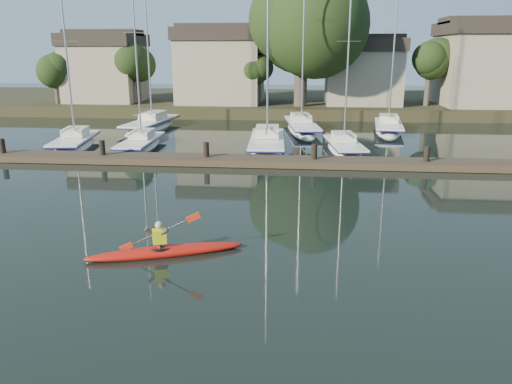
# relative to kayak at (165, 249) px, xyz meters

# --- Properties ---
(ground) EXTENTS (160.00, 160.00, 0.00)m
(ground) POSITION_rel_kayak_xyz_m (1.82, -1.04, -0.19)
(ground) COLOR black
(ground) RESTS_ON ground
(kayak) EXTENTS (4.83, 2.28, 1.57)m
(kayak) POSITION_rel_kayak_xyz_m (0.00, 0.00, 0.00)
(kayak) COLOR #B61A0E
(kayak) RESTS_ON ground
(dock) EXTENTS (34.00, 2.00, 1.80)m
(dock) POSITION_rel_kayak_xyz_m (1.82, 12.96, 0.01)
(dock) COLOR #493B29
(dock) RESTS_ON ground
(sailboat_0) EXTENTS (3.25, 7.59, 11.67)m
(sailboat_0) POSITION_rel_kayak_xyz_m (-10.84, 17.21, -0.38)
(sailboat_0) COLOR white
(sailboat_0) RESTS_ON ground
(sailboat_1) EXTENTS (2.15, 7.64, 12.39)m
(sailboat_1) POSITION_rel_kayak_xyz_m (-6.38, 17.31, -0.36)
(sailboat_1) COLOR white
(sailboat_1) RESTS_ON ground
(sailboat_2) EXTENTS (2.77, 9.78, 16.01)m
(sailboat_2) POSITION_rel_kayak_xyz_m (1.86, 17.93, -0.39)
(sailboat_2) COLOR white
(sailboat_2) RESTS_ON ground
(sailboat_3) EXTENTS (2.71, 7.34, 11.55)m
(sailboat_3) POSITION_rel_kayak_xyz_m (6.80, 17.47, -0.36)
(sailboat_3) COLOR white
(sailboat_3) RESTS_ON ground
(sailboat_5) EXTENTS (3.12, 9.69, 15.76)m
(sailboat_5) POSITION_rel_kayak_xyz_m (-8.20, 25.55, -0.39)
(sailboat_5) COLOR white
(sailboat_5) RESTS_ON ground
(sailboat_6) EXTENTS (3.43, 10.18, 15.88)m
(sailboat_6) POSITION_rel_kayak_xyz_m (4.05, 25.74, -0.37)
(sailboat_6) COLOR white
(sailboat_6) RESTS_ON ground
(sailboat_7) EXTENTS (3.04, 8.24, 12.97)m
(sailboat_7) POSITION_rel_kayak_xyz_m (10.85, 25.86, -0.38)
(sailboat_7) COLOR white
(sailboat_7) RESTS_ON ground
(shore) EXTENTS (90.00, 25.25, 12.75)m
(shore) POSITION_rel_kayak_xyz_m (3.43, 39.25, 3.04)
(shore) COLOR #273219
(shore) RESTS_ON ground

